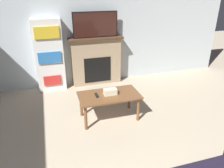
# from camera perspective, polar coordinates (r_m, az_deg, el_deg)

# --- Properties ---
(wall_back) EXTENTS (6.96, 0.06, 2.70)m
(wall_back) POSITION_cam_1_polar(r_m,az_deg,el_deg) (5.00, -7.00, 15.01)
(wall_back) COLOR silver
(wall_back) RESTS_ON ground_plane
(fireplace) EXTENTS (1.22, 0.28, 1.10)m
(fireplace) POSITION_cam_1_polar(r_m,az_deg,el_deg) (5.09, -4.11, 6.06)
(fireplace) COLOR tan
(fireplace) RESTS_ON ground_plane
(tv) EXTENTS (0.98, 0.03, 0.55)m
(tv) POSITION_cam_1_polar(r_m,az_deg,el_deg) (4.87, -4.35, 15.20)
(tv) COLOR black
(tv) RESTS_ON fireplace
(coffee_table) EXTENTS (1.03, 0.56, 0.46)m
(coffee_table) POSITION_cam_1_polar(r_m,az_deg,el_deg) (3.73, -0.76, -3.61)
(coffee_table) COLOR brown
(coffee_table) RESTS_ON ground_plane
(tissue_box) EXTENTS (0.22, 0.12, 0.10)m
(tissue_box) POSITION_cam_1_polar(r_m,az_deg,el_deg) (3.68, -0.46, -2.02)
(tissue_box) COLOR beige
(tissue_box) RESTS_ON coffee_table
(remote_control) EXTENTS (0.04, 0.15, 0.02)m
(remote_control) POSITION_cam_1_polar(r_m,az_deg,el_deg) (3.66, -4.07, -2.93)
(remote_control) COLOR black
(remote_control) RESTS_ON coffee_table
(bookshelf) EXTENTS (0.59, 0.29, 1.55)m
(bookshelf) POSITION_cam_1_polar(r_m,az_deg,el_deg) (4.89, -16.06, 7.14)
(bookshelf) COLOR white
(bookshelf) RESTS_ON ground_plane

